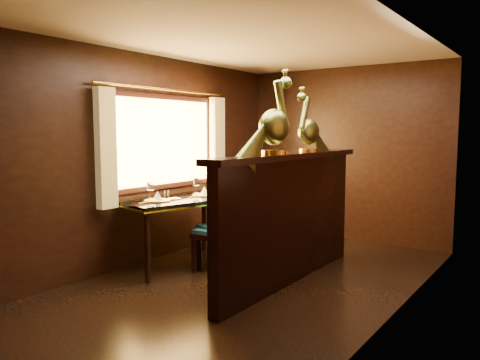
{
  "coord_description": "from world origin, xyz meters",
  "views": [
    {
      "loc": [
        2.68,
        -3.93,
        1.59
      ],
      "look_at": [
        -0.32,
        0.3,
        1.04
      ],
      "focal_mm": 35.0,
      "sensor_mm": 36.0,
      "label": 1
    }
  ],
  "objects": [
    {
      "name": "dining_table",
      "position": [
        -1.05,
        0.09,
        0.73
      ],
      "size": [
        1.14,
        1.53,
        1.01
      ],
      "rotation": [
        0.0,
        0.0,
        -0.25
      ],
      "color": "black",
      "rests_on": "ground"
    },
    {
      "name": "partition",
      "position": [
        0.32,
        0.3,
        0.71
      ],
      "size": [
        0.26,
        2.7,
        1.36
      ],
      "color": "black",
      "rests_on": "ground"
    },
    {
      "name": "peacock_left",
      "position": [
        0.33,
        -0.04,
        1.78
      ],
      "size": [
        0.26,
        0.7,
        0.84
      ],
      "primitive_type": null,
      "color": "#1A5034",
      "rests_on": "partition"
    },
    {
      "name": "ground",
      "position": [
        0.0,
        0.0,
        0.0
      ],
      "size": [
        5.0,
        5.0,
        0.0
      ],
      "primitive_type": "plane",
      "color": "black",
      "rests_on": "ground"
    },
    {
      "name": "room_shell",
      "position": [
        -0.09,
        0.02,
        1.58
      ],
      "size": [
        3.04,
        5.04,
        2.52
      ],
      "color": "black",
      "rests_on": "ground"
    },
    {
      "name": "chair_left",
      "position": [
        -0.43,
        0.21,
        0.68
      ],
      "size": [
        0.57,
        0.59,
        1.3
      ],
      "rotation": [
        0.0,
        0.0,
        -0.24
      ],
      "color": "black",
      "rests_on": "ground"
    },
    {
      "name": "chair_right",
      "position": [
        -0.44,
        0.17,
        0.64
      ],
      "size": [
        0.47,
        0.5,
        1.23
      ],
      "rotation": [
        0.0,
        0.0,
        0.08
      ],
      "color": "black",
      "rests_on": "ground"
    },
    {
      "name": "peacock_right",
      "position": [
        0.33,
        0.69,
        1.71
      ],
      "size": [
        0.22,
        0.58,
        0.69
      ],
      "primitive_type": null,
      "color": "#1A5034",
      "rests_on": "partition"
    }
  ]
}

